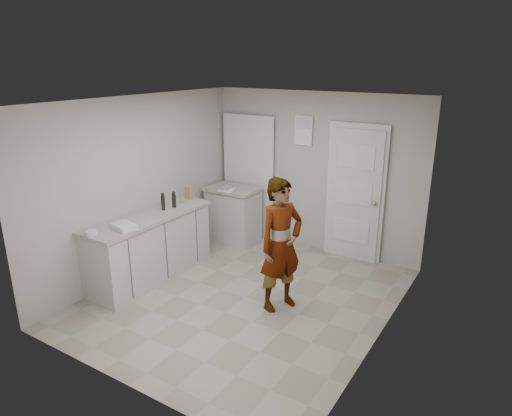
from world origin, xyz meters
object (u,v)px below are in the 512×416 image
Objects in this scene: oil_cruet_a at (174,200)px; person at (281,245)px; oil_cruet_b at (163,202)px; spice_jar at (182,200)px; baking_dish at (124,226)px; egg_bowl at (91,233)px; cake_mix_box at (189,193)px.

person is at bearing -6.12° from oil_cruet_a.
spice_jar is at bearing 88.72° from oil_cruet_b.
oil_cruet_a reaches higher than baking_dish.
egg_bowl is (-0.12, -1.36, -0.09)m from oil_cruet_a.
person is 12.28× the size of egg_bowl.
oil_cruet_b is at bearing -91.28° from spice_jar.
person is 1.95m from spice_jar.
cake_mix_box is 1.78m from egg_bowl.
person reaches higher than oil_cruet_b.
oil_cruet_a is (0.04, -0.21, 0.07)m from spice_jar.
egg_bowl is at bearing -93.68° from oil_cruet_b.
person reaches higher than cake_mix_box.
oil_cruet_b reaches higher than spice_jar.
cake_mix_box is at bearing 101.40° from oil_cruet_a.
cake_mix_box is 0.78× the size of oil_cruet_b.
spice_jar is (0.05, -0.21, -0.06)m from cake_mix_box.
person is 2.30m from egg_bowl.
person is 6.53× the size of oil_cruet_b.
oil_cruet_a is 1.36m from egg_bowl.
egg_bowl is (-0.17, -0.37, 0.00)m from baking_dish.
cake_mix_box reaches higher than egg_bowl.
egg_bowl is (-1.99, -1.16, 0.12)m from person.
oil_cruet_b is 1.88× the size of egg_bowl.
oil_cruet_b is at bearing -104.52° from oil_cruet_a.
oil_cruet_a is (-1.86, 0.20, 0.21)m from person.
baking_dish is (0.13, -1.41, -0.07)m from cake_mix_box.
spice_jar is 1.20m from baking_dish.
oil_cruet_b is (0.04, -0.60, 0.02)m from cake_mix_box.
baking_dish is (0.08, -1.20, -0.01)m from spice_jar.
oil_cruet_a is 1.77× the size of egg_bowl.
person is 1.92m from oil_cruet_b.
oil_cruet_b is at bearing 112.83° from person.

